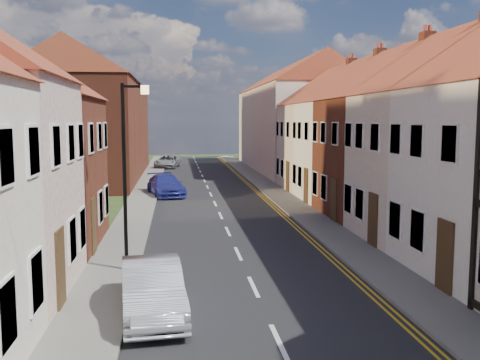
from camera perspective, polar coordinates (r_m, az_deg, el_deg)
road at (r=27.87m, az=-2.08°, el=-3.83°), size 7.00×90.00×0.02m
pavement_left at (r=27.86m, az=-11.16°, el=-3.85°), size 1.80×90.00×0.12m
pavement_right at (r=28.55m, az=6.77°, el=-3.52°), size 1.80×90.00×0.12m
cottage_r_cream_mid at (r=23.81m, az=22.27°, el=4.77°), size 8.30×5.20×9.00m
cottage_r_pink at (r=28.65m, az=17.02°, el=5.16°), size 8.30×6.00×9.00m
cottage_r_white_far at (r=33.67m, az=13.31°, el=5.43°), size 8.30×5.20×9.00m
cottage_r_cream_far at (r=38.78m, az=10.57°, el=5.59°), size 8.30×6.00×9.00m
block_right_far at (r=53.59m, az=5.69°, el=6.75°), size 8.30×24.20×10.50m
block_left_far at (r=47.86m, az=-15.37°, el=6.59°), size 8.30×24.20×10.50m
lamppost at (r=17.46m, az=-11.96°, el=1.58°), size 0.88×0.15×6.00m
car_mid at (r=14.04m, az=-9.37°, el=-11.38°), size 1.92×4.38×1.40m
car_far at (r=35.43m, az=-7.91°, el=-0.57°), size 2.93×5.03×1.37m
car_distant at (r=56.05m, az=-7.75°, el=1.97°), size 2.92×5.03×1.32m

